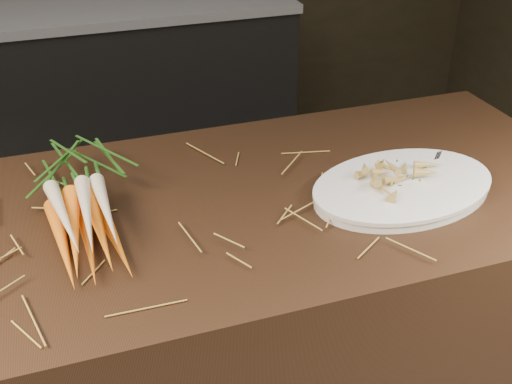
{
  "coord_description": "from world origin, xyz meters",
  "views": [
    {
      "loc": [
        0.09,
        -0.76,
        1.58
      ],
      "look_at": [
        0.42,
        0.22,
        0.96
      ],
      "focal_mm": 45.0,
      "sensor_mm": 36.0,
      "label": 1
    }
  ],
  "objects": [
    {
      "name": "straw_bedding",
      "position": [
        0.0,
        0.3,
        0.91
      ],
      "size": [
        1.4,
        0.6,
        0.02
      ],
      "primitive_type": null,
      "color": "olive",
      "rests_on": "main_counter"
    },
    {
      "name": "root_veg_bunch",
      "position": [
        0.11,
        0.37,
        0.95
      ],
      "size": [
        0.17,
        0.5,
        0.09
      ],
      "rotation": [
        0.0,
        0.0,
        -0.0
      ],
      "color": "orange",
      "rests_on": "main_counter"
    },
    {
      "name": "back_counter",
      "position": [
        0.3,
        2.18,
        0.42
      ],
      "size": [
        1.82,
        0.62,
        0.84
      ],
      "color": "black",
      "rests_on": "ground"
    },
    {
      "name": "serving_platter",
      "position": [
        0.74,
        0.22,
        0.91
      ],
      "size": [
        0.43,
        0.32,
        0.02
      ],
      "primitive_type": null,
      "rotation": [
        0.0,
        0.0,
        0.15
      ],
      "color": "white",
      "rests_on": "main_counter"
    },
    {
      "name": "roasted_veg_heap",
      "position": [
        0.74,
        0.22,
        0.94
      ],
      "size": [
        0.21,
        0.17,
        0.04
      ],
      "primitive_type": null,
      "rotation": [
        0.0,
        0.0,
        0.15
      ],
      "color": "#BA9644",
      "rests_on": "serving_platter"
    },
    {
      "name": "serving_fork",
      "position": [
        0.88,
        0.22,
        0.92
      ],
      "size": [
        0.11,
        0.12,
        0.0
      ],
      "primitive_type": "cube",
      "rotation": [
        0.0,
        0.0,
        -0.74
      ],
      "color": "silver",
      "rests_on": "serving_platter"
    }
  ]
}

